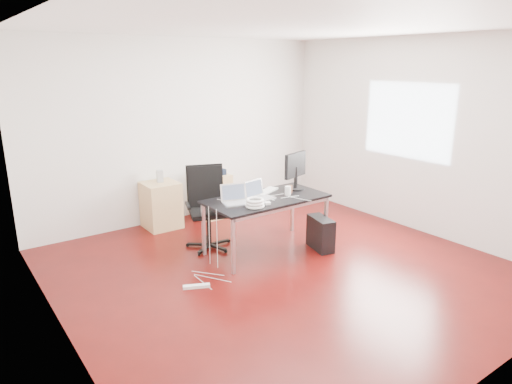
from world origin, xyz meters
TOP-DOWN VIEW (x-y plane):
  - room_shell at (0.04, 0.00)m, footprint 5.00×5.00m
  - desk at (0.20, 0.59)m, footprint 1.60×0.80m
  - office_chair at (-0.35, 1.19)m, footprint 0.62×0.63m
  - filing_cabinet_left at (-0.56, 2.23)m, footprint 0.50×0.50m
  - filing_cabinet_right at (0.34, 2.23)m, footprint 0.50×0.50m
  - pc_tower at (0.81, 0.19)m, footprint 0.31×0.49m
  - wastebasket at (0.12, 2.25)m, footprint 0.30×0.30m
  - power_strip at (-1.09, 0.19)m, footprint 0.30×0.18m
  - laptop_left at (-0.26, 0.63)m, footprint 0.39×0.34m
  - laptop_right at (0.09, 0.62)m, footprint 0.38×0.32m
  - monitor at (0.79, 0.71)m, footprint 0.45×0.26m
  - keyboard at (0.36, 0.81)m, footprint 0.46×0.31m
  - cup_white at (0.50, 0.52)m, footprint 0.09×0.09m
  - cup_brown at (0.59, 0.60)m, footprint 0.10×0.10m
  - cable_coil at (-0.16, 0.35)m, footprint 0.24×0.24m
  - power_adapter at (0.03, 0.35)m, footprint 0.09×0.09m
  - speaker at (-0.53, 2.26)m, footprint 0.10×0.10m
  - navy_garment at (0.36, 2.18)m, footprint 0.32×0.26m

SIDE VIEW (x-z plane):
  - power_strip at x=-1.09m, z-range 0.00..0.04m
  - wastebasket at x=0.12m, z-range 0.00..0.28m
  - pc_tower at x=0.81m, z-range 0.00..0.44m
  - filing_cabinet_left at x=-0.56m, z-range 0.00..0.70m
  - filing_cabinet_right at x=0.34m, z-range 0.00..0.70m
  - office_chair at x=-0.35m, z-range 0.06..1.15m
  - desk at x=0.20m, z-range 0.31..1.04m
  - keyboard at x=0.36m, z-range 0.73..0.75m
  - power_adapter at x=0.03m, z-range 0.73..0.76m
  - navy_garment at x=0.36m, z-range 0.70..0.79m
  - cup_brown at x=0.59m, z-range 0.73..0.83m
  - cable_coil at x=-0.16m, z-range 0.73..0.84m
  - laptop_left at x=-0.26m, z-range 0.67..0.90m
  - laptop_right at x=0.09m, z-range 0.67..0.90m
  - speaker at x=-0.53m, z-range 0.70..0.88m
  - cup_white at x=0.50m, z-range 0.73..0.85m
  - monitor at x=0.79m, z-range 0.76..1.27m
  - room_shell at x=0.04m, z-range -1.10..3.90m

